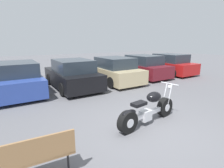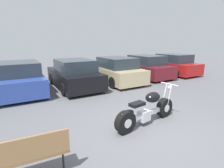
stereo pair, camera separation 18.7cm
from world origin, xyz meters
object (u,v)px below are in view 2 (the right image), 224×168
(motorcycle, at_px, (146,110))
(parked_car_champagne, at_px, (115,71))
(parked_car_black, at_px, (74,75))
(parked_car_maroon, at_px, (145,67))
(park_bench, at_px, (16,156))
(parked_car_red, at_px, (172,65))
(parked_car_blue, at_px, (20,79))

(motorcycle, distance_m, parked_car_champagne, 5.56)
(motorcycle, distance_m, parked_car_black, 5.19)
(parked_car_maroon, bearing_deg, park_bench, -142.34)
(parked_car_champagne, xyz_separation_m, parked_car_red, (5.03, 0.22, 0.00))
(motorcycle, bearing_deg, parked_car_blue, 118.22)
(parked_car_red, bearing_deg, park_bench, -150.07)
(parked_car_maroon, distance_m, park_bench, 10.03)
(motorcycle, relative_size, parked_car_blue, 0.56)
(parked_car_blue, distance_m, parked_car_champagne, 5.04)
(parked_car_champagne, bearing_deg, parked_car_red, 2.46)
(parked_car_black, xyz_separation_m, park_bench, (-2.91, -5.82, -0.13))
(parked_car_maroon, relative_size, parked_car_red, 1.00)
(parked_car_maroon, bearing_deg, parked_car_blue, 179.87)
(parked_car_black, height_order, parked_car_maroon, same)
(parked_car_maroon, xyz_separation_m, park_bench, (-7.94, -6.13, -0.13))
(motorcycle, relative_size, parked_car_champagne, 0.56)
(parked_car_champagne, relative_size, parked_car_maroon, 1.00)
(motorcycle, xyz_separation_m, parked_car_champagne, (2.08, 5.15, 0.25))
(parked_car_blue, height_order, parked_car_red, same)
(parked_car_blue, xyz_separation_m, park_bench, (-0.40, -6.15, -0.13))
(parked_car_maroon, height_order, park_bench, parked_car_maroon)
(parked_car_blue, height_order, parked_car_black, same)
(parked_car_champagne, bearing_deg, park_bench, -133.08)
(parked_car_black, relative_size, parked_car_champagne, 1.00)
(parked_car_blue, bearing_deg, parked_car_red, -0.73)
(parked_car_black, bearing_deg, parked_car_champagne, -0.36)
(parked_car_maroon, bearing_deg, motorcycle, -129.99)
(parked_car_black, bearing_deg, parked_car_red, 1.52)
(parked_car_blue, distance_m, parked_car_black, 2.54)
(parked_car_black, bearing_deg, motorcycle, -85.20)
(parked_car_blue, distance_m, parked_car_red, 10.06)
(parked_car_blue, height_order, park_bench, parked_car_blue)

